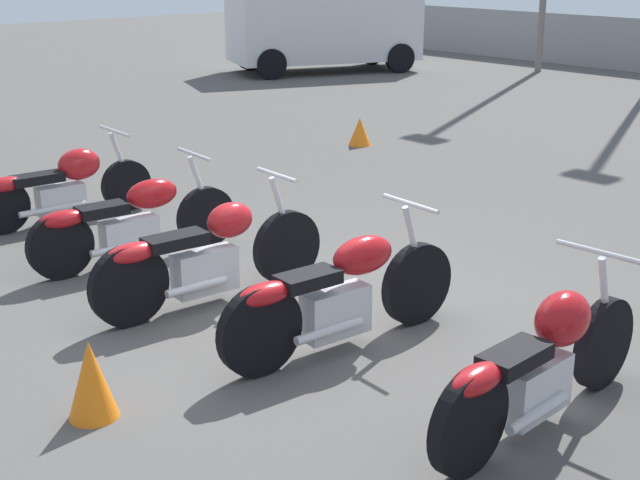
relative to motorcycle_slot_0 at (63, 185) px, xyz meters
name	(u,v)px	position (x,y,z in m)	size (l,w,h in m)	color
ground_plane	(313,316)	(3.84, 0.28, -0.42)	(60.00, 60.00, 0.00)	#514F4C
motorcycle_slot_0	(63,185)	(0.00, 0.00, 0.00)	(0.72, 2.04, 0.96)	black
motorcycle_slot_1	(132,222)	(1.69, -0.14, 0.00)	(0.64, 2.15, 0.99)	black
motorcycle_slot_2	(207,256)	(3.04, -0.21, 0.02)	(0.57, 2.24, 1.04)	black
motorcycle_slot_3	(339,294)	(4.43, 0.02, 0.02)	(0.61, 2.19, 1.04)	black
motorcycle_slot_4	(541,364)	(6.13, 0.15, 0.03)	(0.73, 2.19, 1.02)	black
parked_van	(324,26)	(-7.39, 10.59, 0.68)	(3.31, 4.82, 1.95)	silver
traffic_cone_near	(91,379)	(4.12, -1.88, -0.15)	(0.33, 0.33, 0.54)	orange
traffic_cone_far	(360,132)	(-0.70, 5.25, -0.21)	(0.35, 0.35, 0.42)	orange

